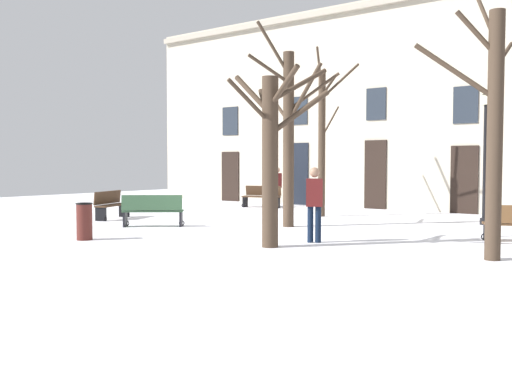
% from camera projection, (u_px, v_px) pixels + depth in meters
% --- Properties ---
extents(ground_plane, '(37.76, 37.76, 0.00)m').
position_uv_depth(ground_plane, '(214.00, 231.00, 15.87)').
color(ground_plane, white).
extents(building_facade, '(23.60, 0.60, 8.36)m').
position_uv_depth(building_facade, '(375.00, 104.00, 23.28)').
color(building_facade, '#BCB29E').
rests_on(building_facade, ground).
extents(tree_foreground, '(2.31, 1.78, 5.87)m').
position_uv_depth(tree_foreground, '(289.00, 132.00, 16.67)').
color(tree_foreground, '#423326').
rests_on(tree_foreground, ground).
extents(tree_center, '(1.54, 1.52, 5.72)m').
position_uv_depth(tree_center, '(493.00, 127.00, 10.99)').
color(tree_center, '#423326').
rests_on(tree_center, ground).
extents(tree_near_facade, '(2.09, 2.51, 4.04)m').
position_uv_depth(tree_near_facade, '(271.00, 151.00, 12.70)').
color(tree_near_facade, '#423326').
rests_on(tree_near_facade, ground).
extents(tree_left_of_center, '(1.10, 2.44, 5.62)m').
position_uv_depth(tree_left_of_center, '(323.00, 138.00, 19.91)').
color(tree_left_of_center, '#423326').
rests_on(tree_left_of_center, ground).
extents(streetlamp, '(0.30, 0.30, 4.00)m').
position_uv_depth(streetlamp, '(485.00, 143.00, 17.22)').
color(streetlamp, black).
rests_on(streetlamp, ground).
extents(litter_bin, '(0.40, 0.40, 0.89)m').
position_uv_depth(litter_bin, '(84.00, 221.00, 13.95)').
color(litter_bin, '#4C1E19').
rests_on(litter_bin, ground).
extents(bench_by_litter_bin, '(1.65, 1.48, 0.94)m').
position_uv_depth(bench_by_litter_bin, '(153.00, 210.00, 16.75)').
color(bench_by_litter_bin, '#2D4C33').
rests_on(bench_by_litter_bin, ground).
extents(bench_far_corner, '(1.67, 0.85, 0.90)m').
position_uv_depth(bench_far_corner, '(262.00, 196.00, 23.93)').
color(bench_far_corner, '#3D2819').
rests_on(bench_far_corner, ground).
extents(bench_facing_shops, '(0.99, 1.65, 0.92)m').
position_uv_depth(bench_facing_shops, '(111.00, 205.00, 19.11)').
color(bench_facing_shops, '#3D2819').
rests_on(bench_facing_shops, ground).
extents(person_near_bench, '(0.44, 0.38, 1.75)m').
position_uv_depth(person_near_bench, '(314.00, 201.00, 13.47)').
color(person_near_bench, black).
rests_on(person_near_bench, ground).
extents(person_strolling, '(0.44, 0.37, 1.66)m').
position_uv_depth(person_strolling, '(277.00, 185.00, 24.46)').
color(person_strolling, black).
rests_on(person_strolling, ground).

